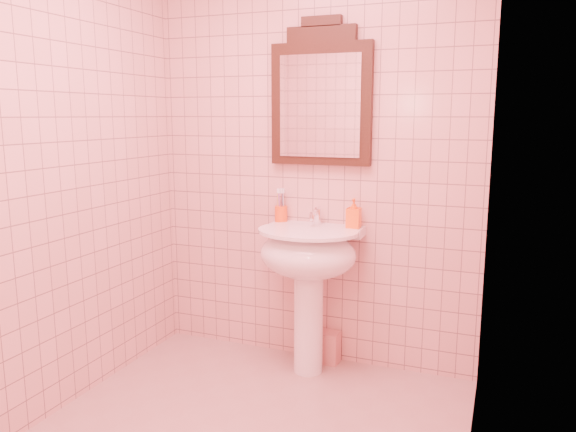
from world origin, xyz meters
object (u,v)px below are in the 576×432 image
at_px(mirror, 321,98).
at_px(towel, 326,347).
at_px(toothbrush_cup, 281,213).
at_px(pedestal_sink, 308,264).
at_px(soap_dispenser, 354,213).

distance_m(mirror, towel, 1.51).
relative_size(toothbrush_cup, towel, 0.91).
bearing_deg(toothbrush_cup, mirror, 5.92).
distance_m(pedestal_sink, toothbrush_cup, 0.39).
distance_m(pedestal_sink, soap_dispenser, 0.39).
bearing_deg(soap_dispenser, toothbrush_cup, 174.52).
relative_size(mirror, soap_dispenser, 4.91).
distance_m(toothbrush_cup, towel, 0.87).
distance_m(mirror, toothbrush_cup, 0.73).
bearing_deg(mirror, soap_dispenser, -14.70).
height_order(pedestal_sink, towel, pedestal_sink).
xyz_separation_m(pedestal_sink, toothbrush_cup, (-0.24, 0.18, 0.25)).
distance_m(pedestal_sink, towel, 0.59).
height_order(mirror, soap_dispenser, mirror).
relative_size(pedestal_sink, mirror, 1.03).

